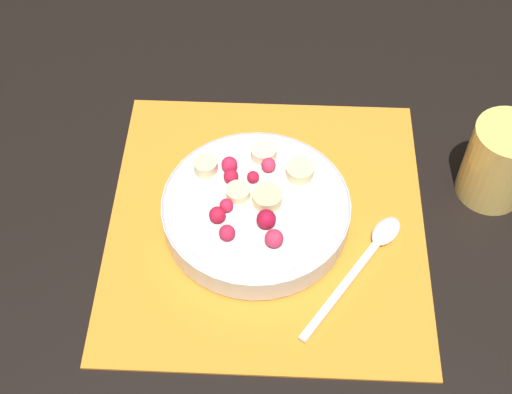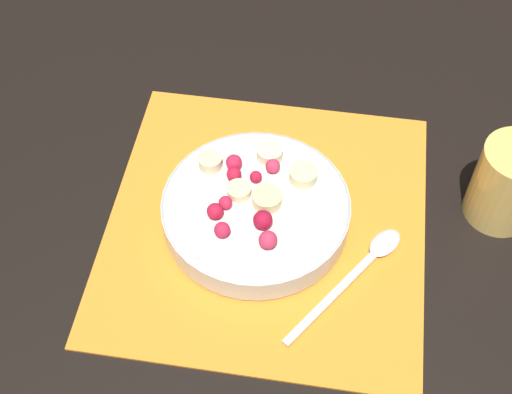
# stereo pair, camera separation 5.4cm
# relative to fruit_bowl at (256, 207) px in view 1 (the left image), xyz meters

# --- Properties ---
(ground_plane) EXTENTS (3.00, 3.00, 0.00)m
(ground_plane) POSITION_rel_fruit_bowl_xyz_m (-0.00, -0.01, -0.03)
(ground_plane) COLOR black
(placemat) EXTENTS (0.38, 0.37, 0.01)m
(placemat) POSITION_rel_fruit_bowl_xyz_m (-0.00, -0.01, -0.02)
(placemat) COLOR orange
(placemat) RESTS_ON ground_plane
(fruit_bowl) EXTENTS (0.22, 0.22, 0.06)m
(fruit_bowl) POSITION_rel_fruit_bowl_xyz_m (0.00, 0.00, 0.00)
(fruit_bowl) COLOR silver
(fruit_bowl) RESTS_ON placemat
(spoon) EXTENTS (0.17, 0.12, 0.01)m
(spoon) POSITION_rel_fruit_bowl_xyz_m (-0.04, -0.13, -0.02)
(spoon) COLOR silver
(spoon) RESTS_ON placemat
(drinking_glass) EXTENTS (0.08, 0.08, 0.10)m
(drinking_glass) POSITION_rel_fruit_bowl_xyz_m (0.06, -0.28, 0.02)
(drinking_glass) COLOR #F4CC66
(drinking_glass) RESTS_ON ground_plane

